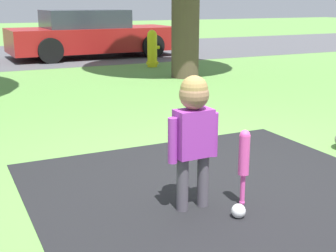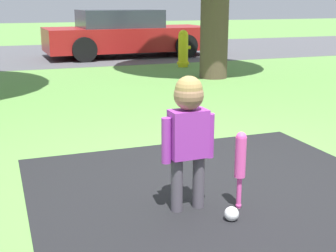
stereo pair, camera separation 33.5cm
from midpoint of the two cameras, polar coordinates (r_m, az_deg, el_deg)
ground_plane at (r=4.00m, az=8.83°, el=-6.06°), size 60.00×60.00×0.00m
street_strip at (r=13.46m, az=-12.30°, el=8.60°), size 40.00×6.00×0.01m
child at (r=3.16m, az=5.54°, el=0.10°), size 0.39×0.20×0.95m
baseball_bat at (r=3.30m, az=11.71°, el=-4.09°), size 0.08×0.08×0.56m
sports_ball at (r=3.22m, az=10.77°, el=-10.53°), size 0.10×0.10×0.10m
fire_hydrant at (r=10.49m, az=2.80°, el=9.37°), size 0.30×0.27×0.81m
parked_car at (r=12.54m, az=-4.41°, el=11.07°), size 4.29×1.92×1.21m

